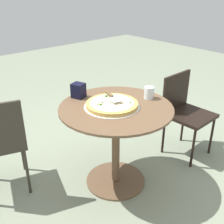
{
  "coord_description": "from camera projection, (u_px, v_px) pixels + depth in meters",
  "views": [
    {
      "loc": [
        -1.45,
        1.32,
        1.62
      ],
      "look_at": [
        0.02,
        0.02,
        0.68
      ],
      "focal_mm": 44.72,
      "sensor_mm": 36.0,
      "label": 1
    }
  ],
  "objects": [
    {
      "name": "drinking_cup",
      "position": [
        149.0,
        93.0,
        2.28
      ],
      "size": [
        0.08,
        0.08,
        0.1
      ],
      "primitive_type": "cylinder",
      "color": "silver",
      "rests_on": "patio_table"
    },
    {
      "name": "patio_table",
      "position": [
        116.0,
        130.0,
        2.25
      ],
      "size": [
        0.89,
        0.89,
        0.72
      ],
      "color": "brown",
      "rests_on": "ground"
    },
    {
      "name": "napkin_dispenser",
      "position": [
        78.0,
        91.0,
        2.3
      ],
      "size": [
        0.12,
        0.12,
        0.12
      ],
      "primitive_type": "cube",
      "rotation": [
        0.0,
        0.0,
        3.49
      ],
      "color": "black",
      "rests_on": "patio_table"
    },
    {
      "name": "ground_plane",
      "position": [
        116.0,
        181.0,
        2.47
      ],
      "size": [
        10.0,
        10.0,
        0.0
      ],
      "primitive_type": "plane",
      "color": "gray"
    },
    {
      "name": "pizza_on_tray",
      "position": [
        112.0,
        105.0,
        2.15
      ],
      "size": [
        0.44,
        0.44,
        0.05
      ],
      "color": "silver",
      "rests_on": "patio_table"
    },
    {
      "name": "patio_chair_near",
      "position": [
        185.0,
        108.0,
        2.71
      ],
      "size": [
        0.41,
        0.41,
        0.8
      ],
      "color": "black",
      "rests_on": "ground"
    },
    {
      "name": "pizza_server",
      "position": [
        112.0,
        97.0,
        2.18
      ],
      "size": [
        0.22,
        0.1,
        0.02
      ],
      "color": "silver",
      "rests_on": "pizza_on_tray"
    }
  ]
}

